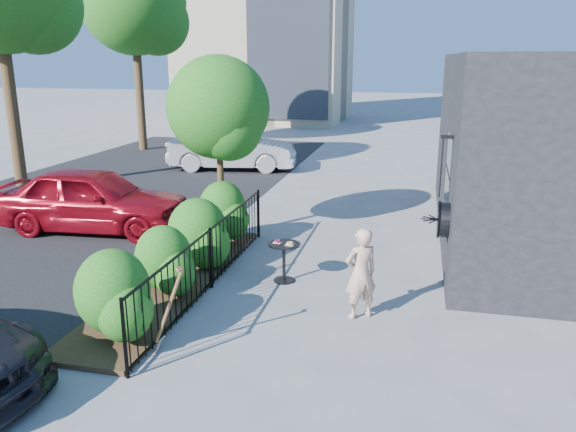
% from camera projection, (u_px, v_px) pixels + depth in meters
% --- Properties ---
extents(ground, '(120.00, 120.00, 0.00)m').
position_uv_depth(ground, '(295.00, 295.00, 9.59)').
color(ground, gray).
rests_on(ground, ground).
extents(fence, '(0.05, 6.05, 1.10)m').
position_uv_depth(fence, '(211.00, 258.00, 9.77)').
color(fence, black).
rests_on(fence, ground).
extents(planting_bed, '(1.30, 6.00, 0.08)m').
position_uv_depth(planting_bed, '(175.00, 282.00, 10.07)').
color(planting_bed, '#382616').
rests_on(planting_bed, ground).
extents(shrubs, '(1.10, 5.60, 1.24)m').
position_uv_depth(shrubs, '(181.00, 246.00, 9.96)').
color(shrubs, '#145714').
rests_on(shrubs, ground).
extents(patio_tree, '(2.20, 2.20, 3.94)m').
position_uv_depth(patio_tree, '(221.00, 114.00, 11.92)').
color(patio_tree, '#3F2B19').
rests_on(patio_tree, ground).
extents(street, '(9.00, 30.00, 0.01)m').
position_uv_depth(street, '(46.00, 221.00, 13.94)').
color(street, black).
rests_on(street, ground).
extents(street_tree_far, '(4.40, 4.40, 8.28)m').
position_uv_depth(street_tree_far, '(135.00, 8.00, 23.26)').
color(street_tree_far, '#3F2B19').
rests_on(street_tree_far, ground).
extents(cafe_table, '(0.57, 0.57, 0.77)m').
position_uv_depth(cafe_table, '(284.00, 255.00, 10.07)').
color(cafe_table, black).
rests_on(cafe_table, ground).
extents(woman, '(0.63, 0.58, 1.45)m').
position_uv_depth(woman, '(361.00, 273.00, 8.60)').
color(woman, tan).
rests_on(woman, ground).
extents(shovel, '(0.47, 0.17, 1.30)m').
position_uv_depth(shovel, '(167.00, 315.00, 7.56)').
color(shovel, brown).
rests_on(shovel, ground).
extents(car_red, '(4.52, 2.07, 1.50)m').
position_uv_depth(car_red, '(93.00, 199.00, 13.04)').
color(car_red, maroon).
rests_on(car_red, ground).
extents(car_silver, '(4.74, 2.29, 1.50)m').
position_uv_depth(car_silver, '(233.00, 149.00, 20.25)').
color(car_silver, '#B0B0B5').
rests_on(car_silver, ground).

